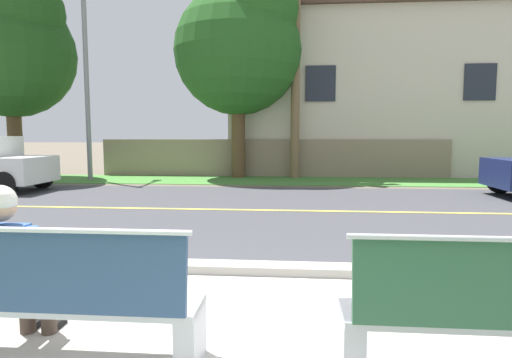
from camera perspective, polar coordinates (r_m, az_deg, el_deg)
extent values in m
plane|color=#665B4C|center=(10.67, 4.06, -2.77)|extent=(140.00, 140.00, 0.00)
cube|color=#ADA89E|center=(5.14, 3.07, -11.66)|extent=(44.00, 0.30, 0.11)
cube|color=#424247|center=(9.19, 3.92, -4.15)|extent=(52.00, 8.00, 0.01)
cube|color=#E0CC4C|center=(9.19, 3.92, -4.12)|extent=(48.00, 0.14, 0.01)
cube|color=#478438|center=(15.03, 4.32, -0.22)|extent=(48.00, 2.80, 0.02)
cube|color=silver|center=(3.23, -8.52, -19.48)|extent=(0.14, 0.40, 0.45)
cube|color=silver|center=(3.48, -24.47, -14.45)|extent=(2.04, 0.44, 0.05)
cube|color=navy|center=(3.24, -26.41, -10.78)|extent=(1.96, 0.12, 0.52)
cylinder|color=silver|center=(3.16, -26.74, -5.95)|extent=(2.04, 0.04, 0.04)
cube|color=#9EA0A8|center=(3.18, 12.29, -19.99)|extent=(0.14, 0.40, 0.45)
cube|color=#9EA0A8|center=(3.35, 29.34, -15.50)|extent=(2.04, 0.44, 0.05)
cylinder|color=#47382D|center=(3.85, -29.45, -11.38)|extent=(0.15, 0.42, 0.15)
cylinder|color=#47382D|center=(3.76, -27.13, -11.70)|extent=(0.15, 0.42, 0.15)
cylinder|color=#47382D|center=(4.10, -27.69, -14.63)|extent=(0.12, 0.12, 0.43)
cube|color=black|center=(4.22, -26.96, -16.59)|extent=(0.09, 0.24, 0.07)
cylinder|color=#47382D|center=(4.01, -25.44, -14.99)|extent=(0.12, 0.12, 0.43)
cube|color=black|center=(4.14, -24.74, -16.97)|extent=(0.09, 0.24, 0.07)
cube|color=#33599E|center=(3.60, -30.13, -9.30)|extent=(0.34, 0.20, 0.52)
cylinder|color=#33599E|center=(3.50, -27.04, -9.25)|extent=(0.09, 0.09, 0.46)
sphere|color=tan|center=(3.53, -30.37, -3.13)|extent=(0.21, 0.21, 0.21)
sphere|color=beige|center=(3.53, -30.40, -2.49)|extent=(0.22, 0.22, 0.22)
cylinder|color=black|center=(13.56, 29.19, -0.29)|extent=(0.64, 0.18, 0.64)
cylinder|color=black|center=(13.01, -29.90, -0.56)|extent=(0.64, 0.18, 0.64)
cylinder|color=black|center=(14.41, -26.10, 0.18)|extent=(0.64, 0.18, 0.64)
cylinder|color=gray|center=(16.32, -21.27, 13.57)|extent=(0.16, 0.16, 7.79)
cylinder|color=brown|center=(17.69, -28.88, 4.38)|extent=(0.48, 0.48, 2.72)
sphere|color=#1E4719|center=(17.90, -29.37, 13.99)|extent=(4.35, 4.35, 4.35)
sphere|color=#1E4719|center=(17.59, -28.68, 18.53)|extent=(3.05, 3.05, 3.05)
cylinder|color=brown|center=(16.08, -2.33, 5.25)|extent=(0.49, 0.49, 2.85)
sphere|color=#23561E|center=(16.35, -2.38, 16.31)|extent=(4.56, 4.56, 4.56)
sphere|color=#23561E|center=(16.26, -0.42, 21.32)|extent=(3.19, 3.19, 3.19)
cylinder|color=brown|center=(16.09, 5.16, 13.42)|extent=(0.32, 0.32, 7.43)
cube|color=gray|center=(16.54, 2.07, 2.76)|extent=(13.00, 0.36, 1.40)
cube|color=beige|center=(20.11, 15.99, 10.03)|extent=(12.53, 6.40, 6.26)
cube|color=brown|center=(20.65, 16.28, 19.55)|extent=(13.53, 6.91, 0.60)
cube|color=#232833|center=(16.59, 8.40, 12.20)|extent=(1.10, 0.06, 1.30)
cube|color=#232833|center=(17.83, 27.17, 11.18)|extent=(1.10, 0.06, 1.30)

